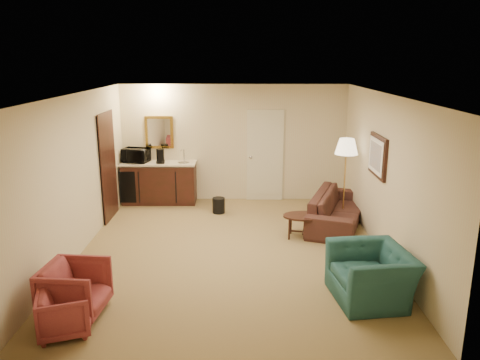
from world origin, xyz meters
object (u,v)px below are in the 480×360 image
object	(u,v)px
teal_armchair	(372,266)
microwave	(136,154)
floor_lamp	(345,180)
coffee_maker	(160,156)
sofa	(338,204)
rose_chair_near	(75,287)
wetbar_cabinet	(160,183)
coffee_table	(304,226)
rose_chair_far	(64,310)
waste_bin	(219,205)

from	to	relation	value
teal_armchair	microwave	xyz separation A→B (m)	(-4.05, 4.37, 0.64)
floor_lamp	coffee_maker	bearing A→B (deg)	163.52
sofa	floor_lamp	bearing A→B (deg)	-15.54
teal_armchair	rose_chair_near	size ratio (longest dim) A/B	1.45
teal_armchair	rose_chair_near	world-z (taller)	teal_armchair
microwave	coffee_maker	size ratio (longest dim) A/B	1.76
teal_armchair	wetbar_cabinet	bearing A→B (deg)	-148.52
coffee_table	microwave	bearing A→B (deg)	148.00
rose_chair_far	waste_bin	size ratio (longest dim) A/B	1.82
microwave	wetbar_cabinet	bearing A→B (deg)	9.05
wetbar_cabinet	sofa	xyz separation A→B (m)	(3.68, -1.42, -0.03)
teal_armchair	coffee_table	bearing A→B (deg)	-172.54
sofa	microwave	size ratio (longest dim) A/B	3.93
wetbar_cabinet	coffee_maker	world-z (taller)	coffee_maker
rose_chair_near	floor_lamp	bearing A→B (deg)	-44.40
coffee_table	rose_chair_far	bearing A→B (deg)	-136.46
waste_bin	coffee_maker	xyz separation A→B (m)	(-1.29, 0.64, 0.92)
waste_bin	rose_chair_far	bearing A→B (deg)	-109.85
sofa	rose_chair_near	bearing A→B (deg)	149.85
coffee_table	floor_lamp	world-z (taller)	floor_lamp
coffee_table	waste_bin	size ratio (longest dim) A/B	2.31
floor_lamp	microwave	xyz separation A→B (m)	(-4.34, 1.24, 0.28)
teal_armchair	waste_bin	xyz separation A→B (m)	(-2.20, 3.61, -0.31)
coffee_table	floor_lamp	bearing A→B (deg)	45.51
microwave	rose_chair_far	bearing A→B (deg)	-73.83
sofa	rose_chair_near	xyz separation A→B (m)	(-3.94, -3.30, -0.05)
sofa	coffee_table	size ratio (longest dim) A/B	2.92
coffee_maker	rose_chair_far	bearing A→B (deg)	-100.08
waste_bin	microwave	distance (m)	2.21
coffee_maker	coffee_table	bearing A→B (deg)	-41.78
wetbar_cabinet	coffee_table	bearing A→B (deg)	-35.68
microwave	coffee_maker	xyz separation A→B (m)	(0.56, -0.12, -0.03)
coffee_table	coffee_maker	xyz separation A→B (m)	(-2.88, 2.03, 0.86)
sofa	microwave	bearing A→B (deg)	90.71
rose_chair_far	floor_lamp	bearing A→B (deg)	-64.93
teal_armchair	rose_chair_far	world-z (taller)	teal_armchair
teal_armchair	rose_chair_far	bearing A→B (deg)	-85.72
waste_bin	coffee_table	bearing A→B (deg)	-41.13
floor_lamp	microwave	bearing A→B (deg)	164.09
teal_armchair	waste_bin	size ratio (longest dim) A/B	3.34
rose_chair_far	floor_lamp	size ratio (longest dim) A/B	0.35
wetbar_cabinet	teal_armchair	size ratio (longest dim) A/B	1.52
coffee_maker	floor_lamp	bearing A→B (deg)	-23.08
wetbar_cabinet	coffee_table	world-z (taller)	wetbar_cabinet
teal_armchair	rose_chair_far	distance (m)	3.89
teal_armchair	microwave	world-z (taller)	microwave
wetbar_cabinet	waste_bin	size ratio (longest dim) A/B	5.07
rose_chair_far	coffee_table	world-z (taller)	rose_chair_far
teal_armchair	waste_bin	world-z (taller)	teal_armchair
microwave	teal_armchair	bearing A→B (deg)	-33.74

